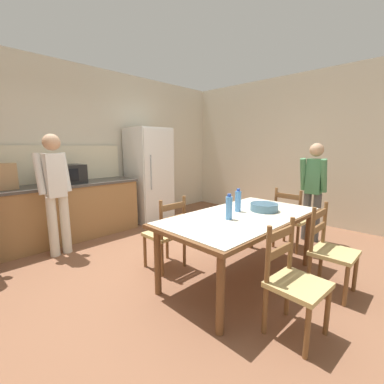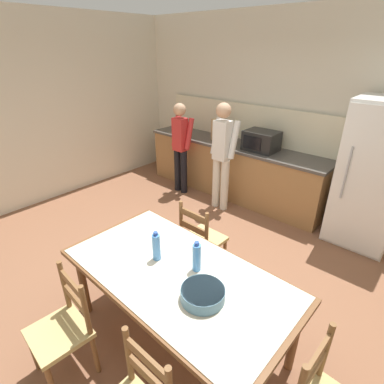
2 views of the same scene
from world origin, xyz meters
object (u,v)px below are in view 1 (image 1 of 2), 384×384
bottle_off_centre (238,201)px  bottle_near_centre (229,208)px  paper_bag (6,176)px  person_at_counter (55,189)px  person_by_table (313,187)px  dining_table (242,221)px  chair_head_end (290,219)px  refrigerator (149,175)px  chair_side_far_left (166,234)px  microwave (67,174)px  serving_bowl (264,207)px  chair_side_near_left (294,282)px  chair_side_near_right (330,251)px

bottle_off_centre → bottle_near_centre: bearing=-160.8°
paper_bag → person_at_counter: bearing=-49.1°
bottle_near_centre → person_by_table: bearing=-3.7°
person_by_table → bottle_off_centre: bearing=-9.4°
dining_table → chair_head_end: 1.28m
refrigerator → chair_side_far_left: bearing=-121.7°
microwave → dining_table: 2.88m
serving_bowl → person_at_counter: (-1.53, 2.29, 0.13)m
chair_side_far_left → chair_head_end: bearing=154.3°
chair_head_end → chair_side_near_left: (-1.71, -0.76, 0.00)m
refrigerator → microwave: bearing=179.3°
bottle_near_centre → chair_side_far_left: size_ratio=0.30×
dining_table → bottle_near_centre: bottle_near_centre is taller
chair_side_near_right → chair_side_near_left: size_ratio=1.00×
dining_table → person_by_table: 1.83m
refrigerator → person_at_counter: bearing=-165.6°
refrigerator → serving_bowl: 2.83m
chair_head_end → microwave: bearing=39.5°
person_by_table → chair_side_far_left: bearing=-23.8°
bottle_off_centre → person_at_counter: bearing=121.7°
bottle_off_centre → paper_bag: bearing=123.7°
microwave → bottle_near_centre: bearing=-77.8°
chair_side_far_left → person_at_counter: bearing=-60.4°
paper_bag → chair_side_far_left: size_ratio=0.40×
chair_side_near_left → bottle_near_centre: bearing=79.3°
paper_bag → chair_side_near_left: size_ratio=0.40×
chair_side_near_right → chair_side_far_left: same height
bottle_near_centre → person_by_table: size_ratio=0.17×
chair_side_near_right → person_by_table: size_ratio=0.59×
chair_side_near_right → bottle_near_centre: bearing=129.1°
dining_table → bottle_off_centre: bottle_off_centre is taller
serving_bowl → chair_side_far_left: size_ratio=0.35×
dining_table → person_at_counter: size_ratio=1.18×
bottle_off_centre → chair_side_near_left: bottle_off_centre is taller
paper_bag → serving_bowl: size_ratio=1.12×
bottle_near_centre → bottle_off_centre: bearing=19.2°
refrigerator → chair_side_near_right: 3.57m
person_at_counter → bottle_near_centre: bearing=-156.8°
bottle_off_centre → chair_side_near_left: size_ratio=0.30×
paper_bag → person_by_table: (3.44, -2.85, -0.23)m
bottle_near_centre → chair_side_far_left: 0.93m
microwave → bottle_off_centre: microwave is taller
serving_bowl → dining_table: bearing=166.1°
microwave → bottle_off_centre: size_ratio=1.85×
dining_table → person_by_table: bearing=-4.0°
microwave → person_by_table: 3.90m
chair_side_near_right → paper_bag: bearing=120.2°
microwave → bottle_near_centre: 2.79m
chair_side_near_left → person_by_table: (2.26, 0.66, 0.43)m
bottle_near_centre → microwave: bearing=102.2°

